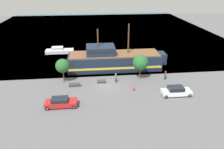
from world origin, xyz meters
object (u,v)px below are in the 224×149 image
Objects in this scene: bench_promenade_west at (101,81)px; parked_car_curb_front at (61,102)px; pedestrian_walking_far at (116,78)px; fire_hydrant at (134,89)px; parked_car_curb_mid at (176,91)px; pirate_ship at (114,60)px; pedestrian_walking_near at (165,75)px; moored_boat_dockside at (59,51)px; bench_promenade_east at (75,84)px.

parked_car_curb_front is at bearing -131.99° from bench_promenade_west.
pedestrian_walking_far is (9.21, 7.39, 0.19)m from parked_car_curb_front.
bench_promenade_west is at bearing 146.73° from fire_hydrant.
parked_car_curb_mid is at bearing -32.45° from pedestrian_walking_far.
pirate_ship is 11.73× the size of pedestrian_walking_near.
pedestrian_walking_near is (21.83, -18.31, 0.29)m from moored_boat_dockside.
parked_car_curb_mid reaches higher than parked_car_curb_front.
pirate_ship is 4.29× the size of parked_car_curb_mid.
bench_promenade_west is 0.87× the size of pedestrian_walking_far.
moored_boat_dockside is 28.50m from pedestrian_walking_near.
pedestrian_walking_near reaches higher than parked_car_curb_mid.
moored_boat_dockside reaches higher than parked_car_curb_front.
pedestrian_walking_near is 9.46m from pedestrian_walking_far.
pirate_ship reaches higher than pedestrian_walking_far.
bench_promenade_east is 1.11× the size of pedestrian_walking_far.
bench_promenade_west is 0.89× the size of pedestrian_walking_near.
bench_promenade_east is (1.70, 6.34, -0.28)m from parked_car_curb_front.
moored_boat_dockside is 3.90× the size of pedestrian_walking_far.
moored_boat_dockside reaches higher than bench_promenade_west.
bench_promenade_east is at bearing -175.85° from pedestrian_walking_near.
pedestrian_walking_near is at bearing -35.50° from pirate_ship.
pedestrian_walking_far is (2.67, 0.13, 0.49)m from bench_promenade_west.
parked_car_curb_front is 12.43m from fire_hydrant.
parked_car_curb_mid is 3.08× the size of bench_promenade_west.
parked_car_curb_front is 11.81m from pedestrian_walking_far.
pedestrian_walking_far is at bearing 147.55° from parked_car_curb_mid.
pirate_ship is at bearing 66.16° from bench_promenade_west.
fire_hydrant is 7.82m from pedestrian_walking_near.
pirate_ship is at bearing 125.37° from parked_car_curb_mid.
fire_hydrant is (15.01, -22.10, -0.19)m from moored_boat_dockside.
pedestrian_walking_near is (16.96, 1.23, 0.44)m from bench_promenade_east.
pirate_ship is at bearing 102.58° from fire_hydrant.
bench_promenade_east is (-10.14, 2.56, 0.04)m from fire_hydrant.
bench_promenade_east and bench_promenade_west have the same top height.
parked_car_curb_front reaches higher than bench_promenade_east.
parked_car_curb_mid is at bearing -91.88° from pedestrian_walking_near.
bench_promenade_west is at bearing -62.46° from moored_boat_dockside.
parked_car_curb_front is 6.57m from bench_promenade_east.
pedestrian_walking_near is 0.97× the size of pedestrian_walking_far.
parked_car_curb_mid reaches higher than bench_promenade_east.
pirate_ship is 17.41m from moored_boat_dockside.
moored_boat_dockside reaches higher than parked_car_curb_mid.
bench_promenade_west is (4.83, 0.92, -0.02)m from bench_promenade_east.
moored_boat_dockside is at bearing 140.01° from pedestrian_walking_near.
parked_car_curb_mid is (8.92, -12.56, -1.19)m from pirate_ship.
pedestrian_walking_near reaches higher than moored_boat_dockside.
parked_car_curb_front is at bearing -157.93° from pedestrian_walking_near.
pedestrian_walking_near reaches higher than bench_promenade_east.
fire_hydrant is 0.38× the size of bench_promenade_east.
moored_boat_dockside is 32.59m from parked_car_curb_mid.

